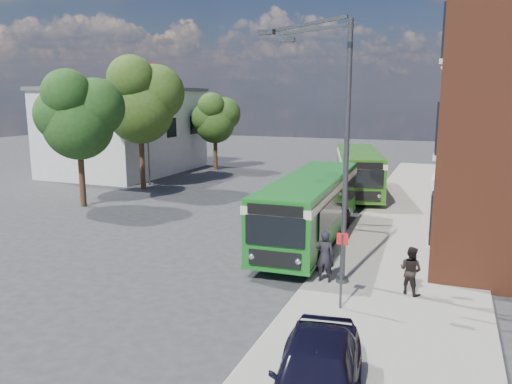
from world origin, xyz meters
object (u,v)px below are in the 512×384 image
at_px(bus_rear, 358,168).
at_px(bus_front, 311,203).
at_px(parked_car, 317,375).
at_px(street_lamp, 336,150).

bearing_deg(bus_rear, bus_front, -90.41).
relative_size(bus_front, parked_car, 2.56).
bearing_deg(bus_front, bus_rear, 89.59).
xyz_separation_m(street_lamp, bus_rear, (-2.04, 16.64, -2.96)).
distance_m(street_lamp, parked_car, 8.44).
height_order(bus_front, bus_rear, same).
height_order(street_lamp, bus_front, street_lamp).
xyz_separation_m(bus_front, parked_car, (3.47, -12.25, -0.92)).
distance_m(street_lamp, bus_rear, 17.03).
distance_m(bus_front, bus_rear, 11.77).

